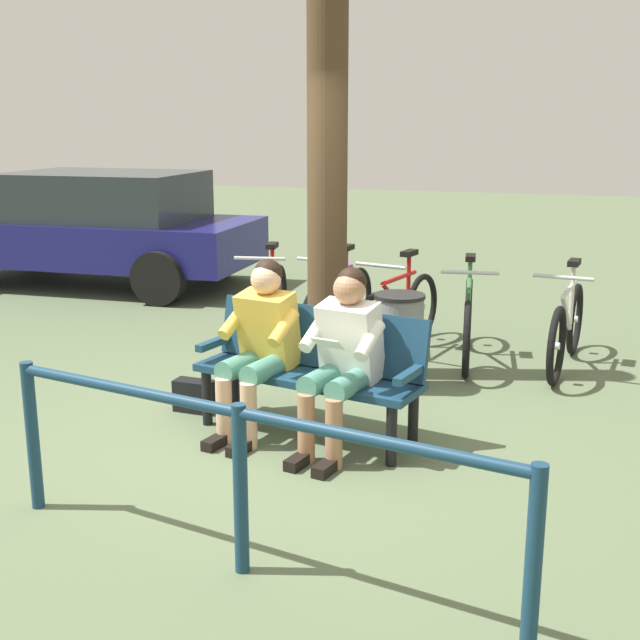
# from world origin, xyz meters

# --- Properties ---
(ground_plane) EXTENTS (40.00, 40.00, 0.00)m
(ground_plane) POSITION_xyz_m (0.00, 0.00, 0.00)
(ground_plane) COLOR #566647
(bench) EXTENTS (1.66, 0.79, 0.87)m
(bench) POSITION_xyz_m (-0.25, -0.20, 0.51)
(bench) COLOR navy
(bench) RESTS_ON ground
(person_reading) EXTENTS (0.54, 0.81, 1.20)m
(person_reading) POSITION_xyz_m (-0.54, 0.03, 0.66)
(person_reading) COLOR white
(person_reading) RESTS_ON ground
(person_companion) EXTENTS (0.54, 0.81, 1.20)m
(person_companion) POSITION_xyz_m (0.09, -0.10, 0.66)
(person_companion) COLOR gold
(person_companion) RESTS_ON ground
(handbag) EXTENTS (0.31, 0.15, 0.24)m
(handbag) POSITION_xyz_m (0.71, -0.31, 0.12)
(handbag) COLOR black
(handbag) RESTS_ON ground
(tree_trunk) EXTENTS (0.33, 0.33, 4.07)m
(tree_trunk) POSITION_xyz_m (0.06, -1.52, 2.03)
(tree_trunk) COLOR #4C3823
(tree_trunk) RESTS_ON ground
(litter_bin) EXTENTS (0.41, 0.41, 0.78)m
(litter_bin) POSITION_xyz_m (-0.61, -1.32, 0.39)
(litter_bin) COLOR slate
(litter_bin) RESTS_ON ground
(bicycle_green) EXTENTS (0.48, 1.68, 0.94)m
(bicycle_green) POSITION_xyz_m (-1.87, -2.31, 0.36)
(bicycle_green) COLOR black
(bicycle_green) RESTS_ON ground
(bicycle_black) EXTENTS (0.48, 1.67, 0.94)m
(bicycle_black) POSITION_xyz_m (-1.02, -2.29, 0.36)
(bicycle_black) COLOR black
(bicycle_black) RESTS_ON ground
(bicycle_silver) EXTENTS (0.54, 1.65, 0.94)m
(bicycle_silver) POSITION_xyz_m (-0.37, -2.37, 0.36)
(bicycle_silver) COLOR black
(bicycle_silver) RESTS_ON ground
(bicycle_red) EXTENTS (0.48, 1.68, 0.94)m
(bicycle_red) POSITION_xyz_m (0.25, -2.50, 0.36)
(bicycle_red) COLOR black
(bicycle_red) RESTS_ON ground
(bicycle_orange) EXTENTS (0.49, 1.66, 0.94)m
(bicycle_orange) POSITION_xyz_m (0.94, -2.40, 0.36)
(bicycle_orange) COLOR black
(bicycle_orange) RESTS_ON ground
(railing_fence) EXTENTS (2.79, 0.59, 0.85)m
(railing_fence) POSITION_xyz_m (-0.52, 1.63, 0.58)
(railing_fence) COLOR navy
(railing_fence) RESTS_ON ground
(parked_car) EXTENTS (4.28, 2.18, 1.47)m
(parked_car) POSITION_xyz_m (4.07, -4.28, 0.77)
(parked_car) COLOR navy
(parked_car) RESTS_ON ground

